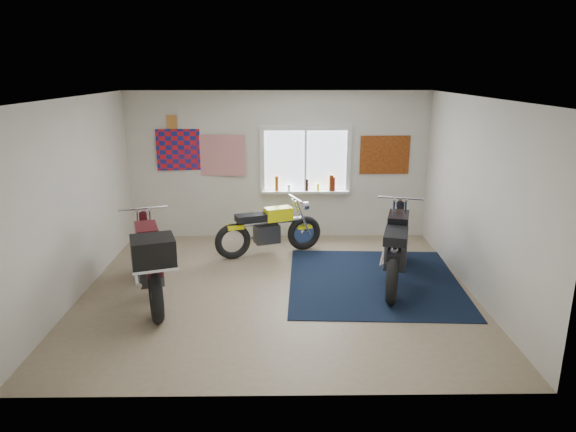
{
  "coord_description": "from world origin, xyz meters",
  "views": [
    {
      "loc": [
        0.06,
        -6.81,
        3.05
      ],
      "look_at": [
        0.15,
        0.4,
        0.99
      ],
      "focal_mm": 32.0,
      "sensor_mm": 36.0,
      "label": 1
    }
  ],
  "objects_px": {
    "maroon_tourer": "(150,261)",
    "yellow_triumph": "(269,230)",
    "navy_rug": "(374,281)",
    "black_chrome_bike": "(396,249)"
  },
  "relations": [
    {
      "from": "navy_rug",
      "to": "maroon_tourer",
      "type": "height_order",
      "value": "maroon_tourer"
    },
    {
      "from": "navy_rug",
      "to": "black_chrome_bike",
      "type": "distance_m",
      "value": 0.59
    },
    {
      "from": "navy_rug",
      "to": "yellow_triumph",
      "type": "distance_m",
      "value": 2.05
    },
    {
      "from": "maroon_tourer",
      "to": "yellow_triumph",
      "type": "bearing_deg",
      "value": -57.65
    },
    {
      "from": "navy_rug",
      "to": "yellow_triumph",
      "type": "xyz_separation_m",
      "value": [
        -1.6,
        1.22,
        0.41
      ]
    },
    {
      "from": "navy_rug",
      "to": "black_chrome_bike",
      "type": "relative_size",
      "value": 1.17
    },
    {
      "from": "maroon_tourer",
      "to": "navy_rug",
      "type": "bearing_deg",
      "value": -96.51
    },
    {
      "from": "navy_rug",
      "to": "yellow_triumph",
      "type": "bearing_deg",
      "value": 142.61
    },
    {
      "from": "navy_rug",
      "to": "yellow_triumph",
      "type": "height_order",
      "value": "yellow_triumph"
    },
    {
      "from": "black_chrome_bike",
      "to": "yellow_triumph",
      "type": "bearing_deg",
      "value": 73.0
    }
  ]
}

